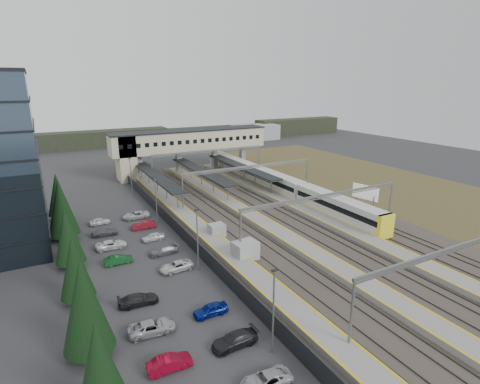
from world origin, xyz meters
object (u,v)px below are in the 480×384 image
relay_cabin_near (245,251)px  footbridge (180,143)px  relay_cabin_far (217,231)px  billboard (365,193)px  train (274,181)px

relay_cabin_near → footbridge: footbridge is taller
relay_cabin_far → footbridge: bearing=77.4°
relay_cabin_far → footbridge: size_ratio=0.06×
footbridge → billboard: size_ratio=7.76×
footbridge → relay_cabin_far: bearing=-102.6°
relay_cabin_near → relay_cabin_far: (-0.10, 8.72, -0.25)m
train → footbridge: bearing=116.8°
train → billboard: bearing=-63.9°
train → billboard: (8.71, -17.76, 0.78)m
footbridge → billboard: (21.00, -42.07, -5.04)m
relay_cabin_near → footbridge: bearing=79.6°
billboard → train: bearing=116.1°
relay_cabin_far → footbridge: footbridge is taller
footbridge → train: 27.86m
billboard → relay_cabin_near: bearing=-164.5°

